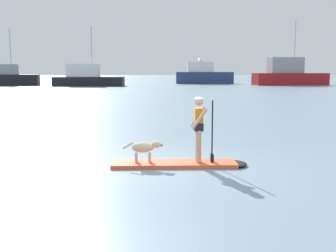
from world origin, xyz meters
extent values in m
plane|color=gray|center=(0.00, 0.00, 0.00)|extent=(400.00, 400.00, 0.00)
cube|color=#E55933|center=(0.00, 0.00, 0.05)|extent=(3.25, 1.20, 0.10)
ellipsoid|color=black|center=(1.57, -0.20, 0.05)|extent=(0.65, 0.82, 0.10)
cylinder|color=tan|center=(0.63, 0.05, 0.52)|extent=(0.12, 0.12, 0.83)
cylinder|color=tan|center=(0.60, -0.21, 0.52)|extent=(0.12, 0.12, 0.83)
cube|color=black|center=(0.61, -0.08, 1.01)|extent=(0.26, 0.39, 0.20)
cube|color=orange|center=(0.61, -0.08, 1.21)|extent=(0.24, 0.36, 0.55)
sphere|color=tan|center=(0.61, -0.08, 1.65)|extent=(0.22, 0.22, 0.22)
ellipsoid|color=white|center=(0.61, -0.08, 1.71)|extent=(0.23, 0.23, 0.11)
cylinder|color=tan|center=(0.64, 0.11, 1.24)|extent=(0.43, 0.14, 0.54)
cylinder|color=tan|center=(0.59, -0.27, 1.24)|extent=(0.43, 0.14, 0.54)
cylinder|color=black|center=(0.96, -0.12, 0.89)|extent=(0.04, 0.04, 1.58)
cube|color=black|center=(0.96, -0.12, 0.20)|extent=(0.10, 0.19, 0.20)
ellipsoid|color=#CCB78C|center=(-0.79, 0.10, 0.48)|extent=(0.59, 0.29, 0.26)
ellipsoid|color=#CCB78C|center=(-0.45, 0.06, 0.56)|extent=(0.24, 0.19, 0.18)
ellipsoid|color=gray|center=(-0.34, 0.04, 0.54)|extent=(0.13, 0.09, 0.08)
cylinder|color=#CCB78C|center=(-1.17, 0.15, 0.53)|extent=(0.27, 0.08, 0.18)
cylinder|color=#CCB78C|center=(-0.61, 0.16, 0.23)|extent=(0.07, 0.07, 0.25)
cylinder|color=#CCB78C|center=(-0.63, 0.00, 0.23)|extent=(0.07, 0.07, 0.25)
cylinder|color=#CCB78C|center=(-0.95, 0.20, 0.23)|extent=(0.07, 0.07, 0.25)
cylinder|color=#CCB78C|center=(-0.97, 0.05, 0.23)|extent=(0.07, 0.07, 0.25)
cube|color=black|center=(-16.32, 60.15, 0.87)|extent=(9.32, 2.98, 1.73)
cube|color=gray|center=(-17.01, 60.15, 2.55)|extent=(4.21, 2.19, 1.63)
cylinder|color=silver|center=(-15.85, 60.15, 5.32)|extent=(0.20, 0.20, 7.17)
cylinder|color=silver|center=(-17.01, 60.15, 2.93)|extent=(3.25, 0.19, 0.14)
cube|color=black|center=(-3.67, 55.49, 0.70)|extent=(11.01, 4.92, 1.41)
cube|color=silver|center=(-4.47, 55.49, 2.39)|extent=(5.13, 3.04, 1.96)
cylinder|color=silver|center=(-3.14, 55.49, 5.25)|extent=(0.20, 0.20, 7.68)
cylinder|color=silver|center=(-4.47, 55.49, 2.61)|extent=(3.68, 0.89, 0.14)
cube|color=navy|center=(16.66, 64.25, 1.05)|extent=(10.57, 4.71, 2.09)
cube|color=silver|center=(15.89, 64.25, 3.01)|extent=(4.91, 3.00, 1.82)
ellipsoid|color=white|center=(15.89, 64.25, 4.27)|extent=(0.90, 0.90, 0.60)
cube|color=maroon|center=(28.72, 54.88, 0.97)|extent=(12.02, 3.65, 1.94)
cube|color=gray|center=(27.82, 54.88, 3.21)|extent=(5.43, 2.67, 2.54)
cylinder|color=silver|center=(29.32, 54.88, 6.13)|extent=(0.20, 0.20, 8.37)
cylinder|color=silver|center=(27.82, 54.88, 3.14)|extent=(4.19, 0.22, 0.14)
camera|label=1|loc=(-1.81, -10.42, 2.43)|focal=45.14mm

